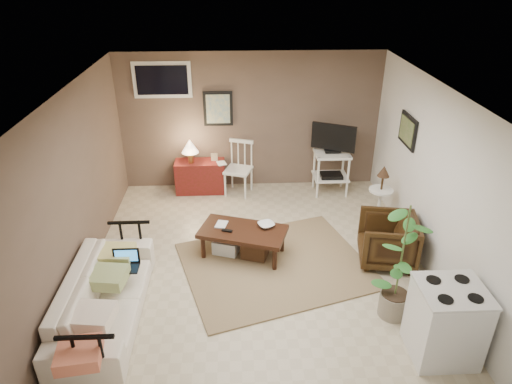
{
  "coord_description": "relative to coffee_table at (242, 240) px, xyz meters",
  "views": [
    {
      "loc": [
        -0.26,
        -5.09,
        3.76
      ],
      "look_at": [
        -0.0,
        0.35,
        0.94
      ],
      "focal_mm": 32.0,
      "sensor_mm": 36.0,
      "label": 1
    }
  ],
  "objects": [
    {
      "name": "floor",
      "position": [
        0.2,
        -0.23,
        -0.25
      ],
      "size": [
        5.0,
        5.0,
        0.0
      ],
      "primitive_type": "plane",
      "color": "#C1B293",
      "rests_on": "ground"
    },
    {
      "name": "art_back",
      "position": [
        -0.35,
        2.24,
        1.2
      ],
      "size": [
        0.5,
        0.03,
        0.6
      ],
      "primitive_type": "cube",
      "color": "black"
    },
    {
      "name": "art_right",
      "position": [
        2.42,
        0.82,
        1.27
      ],
      "size": [
        0.03,
        0.6,
        0.45
      ],
      "primitive_type": "cube",
      "color": "black"
    },
    {
      "name": "window",
      "position": [
        -1.25,
        2.24,
        1.7
      ],
      "size": [
        0.96,
        0.03,
        0.6
      ],
      "primitive_type": "cube",
      "color": "white"
    },
    {
      "name": "rug",
      "position": [
        0.44,
        -0.28,
        -0.24
      ],
      "size": [
        2.85,
        2.54,
        0.02
      ],
      "primitive_type": "cube",
      "rotation": [
        0.0,
        0.0,
        0.3
      ],
      "color": "#82694C",
      "rests_on": "floor"
    },
    {
      "name": "coffee_table",
      "position": [
        0.0,
        0.0,
        0.0
      ],
      "size": [
        1.3,
        0.94,
        0.44
      ],
      "color": "black",
      "rests_on": "floor"
    },
    {
      "name": "sofa",
      "position": [
        -1.6,
        -1.17,
        0.15
      ],
      "size": [
        0.6,
        2.06,
        0.8
      ],
      "primitive_type": "imported",
      "rotation": [
        0.0,
        0.0,
        1.57
      ],
      "color": "silver",
      "rests_on": "floor"
    },
    {
      "name": "sofa_pillows",
      "position": [
        -1.55,
        -1.4,
        0.25
      ],
      "size": [
        0.4,
        1.96,
        0.14
      ],
      "primitive_type": null,
      "color": "#F3DEC9",
      "rests_on": "sofa"
    },
    {
      "name": "sofa_end_rails",
      "position": [
        -1.48,
        -1.17,
        0.1
      ],
      "size": [
        0.55,
        2.06,
        0.69
      ],
      "primitive_type": null,
      "color": "black",
      "rests_on": "floor"
    },
    {
      "name": "laptop",
      "position": [
        -1.4,
        -0.81,
        0.27
      ],
      "size": [
        0.32,
        0.23,
        0.22
      ],
      "color": "black",
      "rests_on": "sofa"
    },
    {
      "name": "red_console",
      "position": [
        -0.72,
        2.01,
        0.1
      ],
      "size": [
        0.86,
        0.38,
        1.0
      ],
      "color": "maroon",
      "rests_on": "floor"
    },
    {
      "name": "spindle_chair",
      "position": [
        -0.02,
        1.92,
        0.2
      ],
      "size": [
        0.54,
        0.54,
        0.95
      ],
      "color": "white",
      "rests_on": "floor"
    },
    {
      "name": "tv_stand",
      "position": [
        1.59,
        1.87,
        0.42
      ],
      "size": [
        0.7,
        0.49,
        1.26
      ],
      "color": "white",
      "rests_on": "floor"
    },
    {
      "name": "side_table",
      "position": [
        2.14,
        0.78,
        0.36
      ],
      "size": [
        0.37,
        0.37,
        0.98
      ],
      "color": "white",
      "rests_on": "floor"
    },
    {
      "name": "armchair",
      "position": [
        1.96,
        -0.23,
        0.13
      ],
      "size": [
        0.8,
        0.83,
        0.75
      ],
      "primitive_type": "imported",
      "rotation": [
        0.0,
        0.0,
        -1.75
      ],
      "color": "#32200D",
      "rests_on": "floor"
    },
    {
      "name": "potted_plant",
      "position": [
        1.73,
        -1.28,
        0.54
      ],
      "size": [
        0.37,
        0.37,
        1.49
      ],
      "color": "gray",
      "rests_on": "floor"
    },
    {
      "name": "stove",
      "position": [
        2.05,
        -1.88,
        0.18
      ],
      "size": [
        0.66,
        0.61,
        0.86
      ],
      "color": "silver",
      "rests_on": "floor"
    },
    {
      "name": "bowl",
      "position": [
        0.33,
        0.07,
        0.28
      ],
      "size": [
        0.22,
        0.14,
        0.22
      ],
      "primitive_type": "imported",
      "rotation": [
        0.0,
        0.0,
        0.42
      ],
      "color": "black",
      "rests_on": "coffee_table"
    },
    {
      "name": "book_table",
      "position": [
        -0.36,
        0.16,
        0.28
      ],
      "size": [
        0.15,
        0.05,
        0.21
      ],
      "primitive_type": "imported",
      "rotation": [
        0.0,
        0.0,
        -0.25
      ],
      "color": "black",
      "rests_on": "coffee_table"
    },
    {
      "name": "book_console",
      "position": [
        -0.39,
        1.88,
        0.43
      ],
      "size": [
        0.15,
        0.06,
        0.2
      ],
      "primitive_type": "imported",
      "rotation": [
        0.0,
        0.0,
        0.26
      ],
      "color": "black",
      "rests_on": "red_console"
    }
  ]
}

